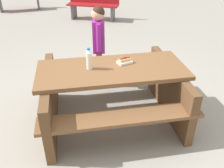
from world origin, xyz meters
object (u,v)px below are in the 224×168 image
child_in_coat (99,37)px  park_bench_near (93,4)px  soda_bottle (89,59)px  hotdog_tray (125,61)px  picnic_table (112,89)px

child_in_coat → park_bench_near: child_in_coat is taller
soda_bottle → park_bench_near: bearing=81.2°
soda_bottle → park_bench_near: 4.80m
hotdog_tray → soda_bottle: bearing=-172.8°
soda_bottle → child_in_coat: size_ratio=0.21×
picnic_table → park_bench_near: size_ratio=1.21×
child_in_coat → soda_bottle: bearing=-106.3°
child_in_coat → park_bench_near: 3.88m
soda_bottle → picnic_table: bearing=-8.1°
picnic_table → soda_bottle: (-0.27, 0.04, 0.43)m
picnic_table → hotdog_tray: bearing=27.4°
soda_bottle → child_in_coat: bearing=73.7°
soda_bottle → hotdog_tray: size_ratio=1.31×
hotdog_tray → child_in_coat: bearing=102.9°
soda_bottle → child_in_coat: child_in_coat is taller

